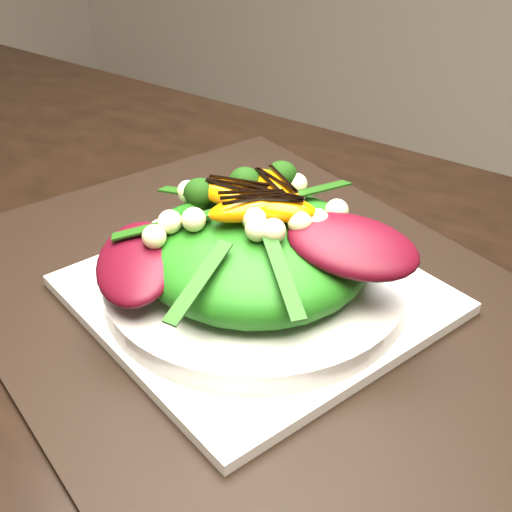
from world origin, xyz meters
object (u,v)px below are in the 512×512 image
Objects in this scene: orange_segment at (241,193)px; plate_base at (256,294)px; salad_bowl at (256,280)px; lettuce_mound at (256,251)px; placemat at (256,301)px.

plate_base is at bearing -30.89° from orange_segment.
plate_base is 3.70× the size of orange_segment.
salad_bowl is 3.55× the size of orange_segment.
salad_bowl is (0.00, -0.00, 0.01)m from plate_base.
plate_base is 1.04× the size of salad_bowl.
orange_segment reaches higher than plate_base.
lettuce_mound is 0.05m from orange_segment.
orange_segment is (-0.02, 0.01, 0.08)m from plate_base.
salad_bowl is at bearing -30.89° from orange_segment.
salad_bowl is 0.03m from lettuce_mound.
orange_segment is at bearing 149.11° from placemat.
lettuce_mound is at bearing 26.57° from placemat.
salad_bowl is 1.34× the size of lettuce_mound.
plate_base is at bearing 0.00° from lettuce_mound.
plate_base is (0.00, 0.00, 0.01)m from placemat.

